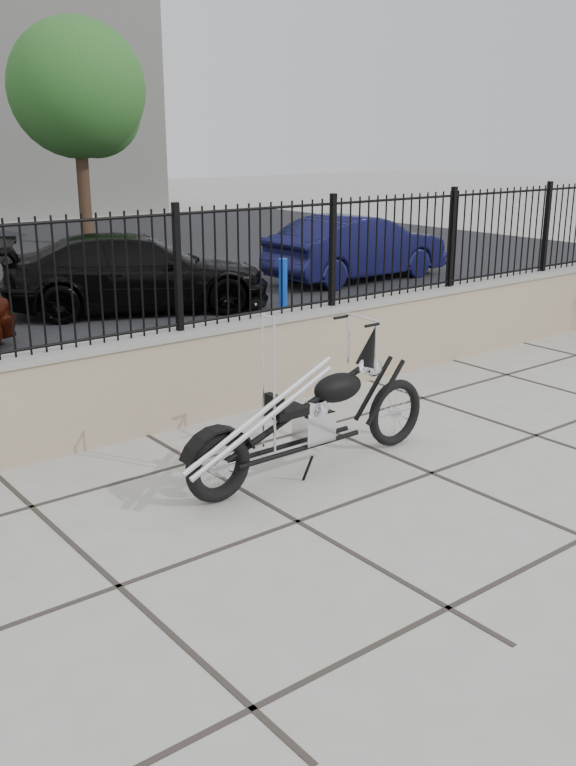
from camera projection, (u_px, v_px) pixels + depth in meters
The scene contains 9 objects.
ground_plane at pixel (432, 473), 7.05m from camera, with size 90.00×90.00×0.00m, color #99968E.
retaining_wall at pixel (262, 360), 8.79m from camera, with size 14.00×0.36×0.96m, color gray.
iron_fence at pixel (261, 261), 8.48m from camera, with size 14.00×0.08×1.20m, color black.
chopper_motorcycle at pixel (310, 391), 6.86m from camera, with size 2.48×0.44×1.49m, color black, non-canonical shape.
car_black at pixel (137, 272), 13.46m from camera, with size 1.79×4.40×1.28m, color black.
car_blue at pixel (357, 247), 16.34m from camera, with size 1.38×3.96×1.31m, color #0F1039.
bollard_b at pixel (283, 295), 12.10m from camera, with size 0.13×0.13×1.08m, color #0B4AB0.
bollard_c at pixel (450, 278), 13.35m from camera, with size 0.14×0.14×1.13m, color blue.
tree_right at pixel (76, 82), 20.64m from camera, with size 3.49×3.49×5.89m.
Camera 1 is at (-5.01, -4.35, 2.82)m, focal length 38.00 mm.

